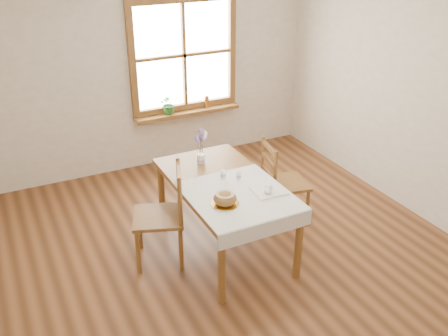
% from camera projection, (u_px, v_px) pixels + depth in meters
% --- Properties ---
extents(ground, '(5.00, 5.00, 0.00)m').
position_uv_depth(ground, '(238.00, 262.00, 4.90)').
color(ground, brown).
rests_on(ground, ground).
extents(room_walls, '(4.60, 5.10, 2.65)m').
position_uv_depth(room_walls, '(240.00, 96.00, 4.14)').
color(room_walls, white).
rests_on(room_walls, ground).
extents(window, '(1.46, 0.08, 1.46)m').
position_uv_depth(window, '(184.00, 55.00, 6.43)').
color(window, olive).
rests_on(window, ground).
extents(window_sill, '(1.46, 0.20, 0.05)m').
position_uv_depth(window_sill, '(188.00, 112.00, 6.71)').
color(window_sill, olive).
rests_on(window_sill, ground).
extents(dining_table, '(0.90, 1.60, 0.75)m').
position_uv_depth(dining_table, '(224.00, 190.00, 4.84)').
color(dining_table, olive).
rests_on(dining_table, ground).
extents(table_linen, '(0.91, 0.99, 0.01)m').
position_uv_depth(table_linen, '(239.00, 195.00, 4.56)').
color(table_linen, white).
rests_on(table_linen, dining_table).
extents(chair_left, '(0.62, 0.61, 1.00)m').
position_uv_depth(chair_left, '(158.00, 215.00, 4.73)').
color(chair_left, olive).
rests_on(chair_left, ground).
extents(chair_right, '(0.54, 0.53, 0.95)m').
position_uv_depth(chair_right, '(285.00, 182.00, 5.38)').
color(chair_right, olive).
rests_on(chair_right, ground).
extents(bread_plate, '(0.26, 0.26, 0.01)m').
position_uv_depth(bread_plate, '(225.00, 204.00, 4.40)').
color(bread_plate, white).
rests_on(bread_plate, table_linen).
extents(bread_loaf, '(0.21, 0.21, 0.12)m').
position_uv_depth(bread_loaf, '(225.00, 198.00, 4.37)').
color(bread_loaf, brown).
rests_on(bread_loaf, bread_plate).
extents(egg_napkin, '(0.31, 0.26, 0.01)m').
position_uv_depth(egg_napkin, '(269.00, 191.00, 4.61)').
color(egg_napkin, white).
rests_on(egg_napkin, table_linen).
extents(eggs, '(0.24, 0.21, 0.05)m').
position_uv_depth(eggs, '(269.00, 188.00, 4.59)').
color(eggs, white).
rests_on(eggs, egg_napkin).
extents(salt_shaker, '(0.06, 0.06, 0.10)m').
position_uv_depth(salt_shaker, '(223.00, 174.00, 4.82)').
color(salt_shaker, white).
rests_on(salt_shaker, table_linen).
extents(pepper_shaker, '(0.05, 0.05, 0.09)m').
position_uv_depth(pepper_shaker, '(239.00, 175.00, 4.81)').
color(pepper_shaker, white).
rests_on(pepper_shaker, table_linen).
extents(flower_vase, '(0.09, 0.09, 0.09)m').
position_uv_depth(flower_vase, '(201.00, 159.00, 5.15)').
color(flower_vase, white).
rests_on(flower_vase, dining_table).
extents(lavender_bouquet, '(0.15, 0.15, 0.28)m').
position_uv_depth(lavender_bouquet, '(201.00, 142.00, 5.07)').
color(lavender_bouquet, '#8561AD').
rests_on(lavender_bouquet, flower_vase).
extents(potted_plant, '(0.27, 0.30, 0.21)m').
position_uv_depth(potted_plant, '(169.00, 106.00, 6.55)').
color(potted_plant, '#30742E').
rests_on(potted_plant, window_sill).
extents(amber_bottle, '(0.07, 0.07, 0.17)m').
position_uv_depth(amber_bottle, '(207.00, 101.00, 6.78)').
color(amber_bottle, '#A1561D').
rests_on(amber_bottle, window_sill).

